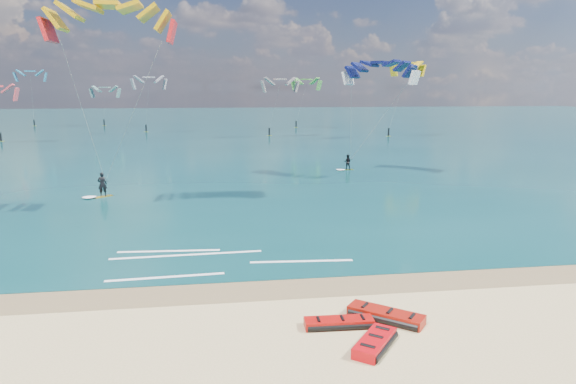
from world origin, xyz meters
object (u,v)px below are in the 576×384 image
object	(u,v)px
packed_kite_right	(375,348)
kitesurfer_far	(365,108)
packed_kite_left	(339,327)
packed_kite_mid	(386,320)
kitesurfer_main	(106,94)

from	to	relation	value
packed_kite_right	kitesurfer_far	bearing A→B (deg)	22.07
packed_kite_left	kitesurfer_far	distance (m)	35.12
packed_kite_left	packed_kite_mid	xyz separation A→B (m)	(1.88, 0.32, 0.00)
kitesurfer_far	packed_kite_mid	bearing A→B (deg)	-109.33
packed_kite_mid	kitesurfer_far	size ratio (longest dim) A/B	0.25
packed_kite_mid	kitesurfer_far	distance (m)	34.31
packed_kite_left	packed_kite_mid	size ratio (longest dim) A/B	0.88
kitesurfer_far	packed_kite_right	bearing A→B (deg)	-110.15
packed_kite_mid	packed_kite_right	distance (m)	2.27
packed_kite_left	packed_kite_mid	bearing A→B (deg)	11.51
packed_kite_left	packed_kite_right	distance (m)	1.88
packed_kite_mid	packed_kite_right	world-z (taller)	same
packed_kite_right	kitesurfer_main	bearing A→B (deg)	66.49
kitesurfer_main	kitesurfer_far	world-z (taller)	kitesurfer_main
packed_kite_mid	kitesurfer_far	world-z (taller)	kitesurfer_far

